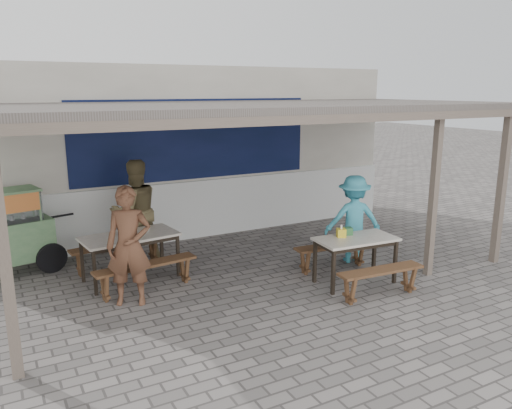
{
  "coord_description": "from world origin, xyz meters",
  "views": [
    {
      "loc": [
        -3.93,
        -6.48,
        3.03
      ],
      "look_at": [
        0.05,
        0.9,
        1.09
      ],
      "focal_mm": 35.0,
      "sensor_mm": 36.0,
      "label": 1
    }
  ],
  "objects": [
    {
      "name": "vendor_cart",
      "position": [
        -3.76,
        2.39,
        0.78
      ],
      "size": [
        1.71,
        0.99,
        1.44
      ],
      "rotation": [
        0.0,
        0.0,
        0.23
      ],
      "color": "#709765",
      "rests_on": "ground"
    },
    {
      "name": "bench_left_street",
      "position": [
        -2.0,
        0.63,
        0.34
      ],
      "size": [
        1.62,
        0.47,
        0.45
      ],
      "rotation": [
        0.0,
        0.0,
        0.12
      ],
      "color": "brown",
      "rests_on": "ground"
    },
    {
      "name": "ground",
      "position": [
        0.0,
        0.0,
        0.0
      ],
      "size": [
        60.0,
        60.0,
        0.0
      ],
      "primitive_type": "plane",
      "color": "slate",
      "rests_on": "ground"
    },
    {
      "name": "back_wall",
      "position": [
        -0.0,
        3.58,
        1.72
      ],
      "size": [
        9.0,
        1.28,
        3.5
      ],
      "color": "beige",
      "rests_on": "ground"
    },
    {
      "name": "bench_right_street",
      "position": [
        0.99,
        -1.25,
        0.33
      ],
      "size": [
        1.39,
        0.38,
        0.45
      ],
      "rotation": [
        0.0,
        0.0,
        -0.08
      ],
      "color": "brown",
      "rests_on": "ground"
    },
    {
      "name": "patron_wall_side",
      "position": [
        -1.73,
        2.14,
        0.92
      ],
      "size": [
        0.97,
        0.8,
        1.84
      ],
      "primitive_type": "imported",
      "rotation": [
        0.0,
        0.0,
        3.27
      ],
      "color": "brown",
      "rests_on": "ground"
    },
    {
      "name": "donation_box",
      "position": [
        1.01,
        -0.39,
        0.81
      ],
      "size": [
        0.21,
        0.17,
        0.12
      ],
      "primitive_type": "cube",
      "rotation": [
        0.0,
        0.0,
        -0.31
      ],
      "color": "#2E6737",
      "rests_on": "table_right"
    },
    {
      "name": "bench_right_wall",
      "position": [
        1.08,
        0.05,
        0.33
      ],
      "size": [
        1.39,
        0.38,
        0.45
      ],
      "rotation": [
        0.0,
        0.0,
        -0.08
      ],
      "color": "brown",
      "rests_on": "ground"
    },
    {
      "name": "patron_street_side",
      "position": [
        -2.32,
        0.31,
        0.87
      ],
      "size": [
        0.74,
        0.63,
        1.73
      ],
      "primitive_type": "imported",
      "rotation": [
        0.0,
        0.0,
        -0.4
      ],
      "color": "brown",
      "rests_on": "ground"
    },
    {
      "name": "patron_right_table",
      "position": [
        1.67,
        0.25,
        0.78
      ],
      "size": [
        1.16,
        0.94,
        1.57
      ],
      "primitive_type": "imported",
      "rotation": [
        0.0,
        0.0,
        2.73
      ],
      "color": "#40A7BE",
      "rests_on": "ground"
    },
    {
      "name": "warung_roof",
      "position": [
        0.02,
        0.9,
        2.71
      ],
      "size": [
        9.0,
        4.21,
        2.81
      ],
      "color": "#5D5650",
      "rests_on": "ground"
    },
    {
      "name": "condiment_bowl",
      "position": [
        -2.15,
        1.25,
        0.78
      ],
      "size": [
        0.28,
        0.28,
        0.05
      ],
      "primitive_type": "imported",
      "rotation": [
        0.0,
        0.0,
        -0.38
      ],
      "color": "white",
      "rests_on": "table_left"
    },
    {
      "name": "table_right",
      "position": [
        1.03,
        -0.6,
        0.67
      ],
      "size": [
        1.32,
        0.75,
        0.75
      ],
      "rotation": [
        0.0,
        0.0,
        -0.08
      ],
      "color": "silver",
      "rests_on": "ground"
    },
    {
      "name": "table_left",
      "position": [
        -2.07,
        1.25,
        0.67
      ],
      "size": [
        1.57,
        0.93,
        0.75
      ],
      "rotation": [
        0.0,
        0.0,
        0.12
      ],
      "color": "silver",
      "rests_on": "ground"
    },
    {
      "name": "condiment_jar",
      "position": [
        -1.74,
        1.39,
        0.79
      ],
      "size": [
        0.07,
        0.07,
        0.08
      ],
      "primitive_type": "cylinder",
      "color": "silver",
      "rests_on": "table_left"
    },
    {
      "name": "tissue_box",
      "position": [
        0.86,
        -0.45,
        0.82
      ],
      "size": [
        0.18,
        0.18,
        0.13
      ],
      "primitive_type": "cube",
      "rotation": [
        0.0,
        0.0,
        -0.43
      ],
      "color": "yellow",
      "rests_on": "table_right"
    },
    {
      "name": "bench_left_wall",
      "position": [
        -2.15,
        1.86,
        0.34
      ],
      "size": [
        1.62,
        0.47,
        0.45
      ],
      "rotation": [
        0.0,
        0.0,
        0.12
      ],
      "color": "brown",
      "rests_on": "ground"
    }
  ]
}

